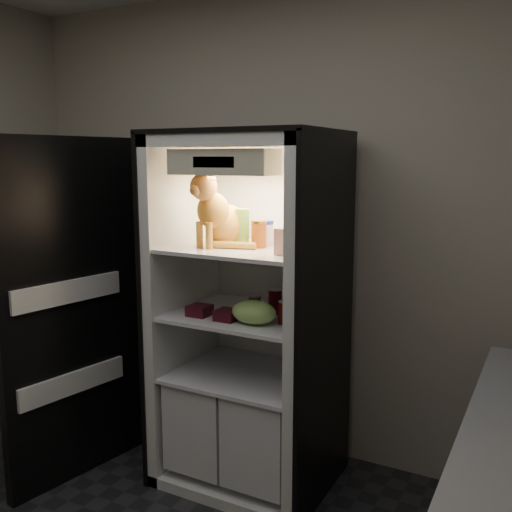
{
  "coord_description": "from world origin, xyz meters",
  "views": [
    {
      "loc": [
        1.41,
        -1.2,
        1.74
      ],
      "look_at": [
        0.06,
        1.32,
        1.25
      ],
      "focal_mm": 40.0,
      "sensor_mm": 36.0,
      "label": 1
    }
  ],
  "objects": [
    {
      "name": "mayo_tub",
      "position": [
        0.06,
        1.41,
        1.35
      ],
      "size": [
        0.09,
        0.09,
        0.13
      ],
      "color": "white",
      "rests_on": "refrigerator"
    },
    {
      "name": "refrigerator",
      "position": [
        0.0,
        1.38,
        0.79
      ],
      "size": [
        0.9,
        0.72,
        1.88
      ],
      "color": "white",
      "rests_on": "floor"
    },
    {
      "name": "cream_carton",
      "position": [
        0.28,
        1.19,
        1.35
      ],
      "size": [
        0.07,
        0.07,
        0.13
      ],
      "primitive_type": "cube",
      "color": "silver",
      "rests_on": "refrigerator"
    },
    {
      "name": "condiment_jar",
      "position": [
        0.03,
        1.36,
        0.99
      ],
      "size": [
        0.07,
        0.07,
        0.09
      ],
      "color": "brown",
      "rests_on": "refrigerator"
    },
    {
      "name": "soda_can_b",
      "position": [
        0.28,
        1.35,
        1.01
      ],
      "size": [
        0.07,
        0.07,
        0.14
      ],
      "color": "black",
      "rests_on": "refrigerator"
    },
    {
      "name": "soda_can_c",
      "position": [
        0.26,
        1.24,
        1.0
      ],
      "size": [
        0.06,
        0.06,
        0.11
      ],
      "color": "black",
      "rests_on": "refrigerator"
    },
    {
      "name": "tabby_cat",
      "position": [
        -0.13,
        1.28,
        1.44
      ],
      "size": [
        0.34,
        0.4,
        0.41
      ],
      "rotation": [
        0.0,
        0.0,
        -0.18
      ],
      "color": "#C06F18",
      "rests_on": "refrigerator"
    },
    {
      "name": "soda_can_a",
      "position": [
        0.14,
        1.38,
        1.0
      ],
      "size": [
        0.07,
        0.07,
        0.13
      ],
      "color": "black",
      "rests_on": "refrigerator"
    },
    {
      "name": "parmesan_shaker",
      "position": [
        -0.03,
        1.33,
        1.39
      ],
      "size": [
        0.07,
        0.07,
        0.19
      ],
      "color": "#268B2A",
      "rests_on": "refrigerator"
    },
    {
      "name": "grape_bag",
      "position": [
        0.13,
        1.16,
        1.0
      ],
      "size": [
        0.23,
        0.17,
        0.11
      ],
      "primitive_type": "ellipsoid",
      "color": "#72A94F",
      "rests_on": "refrigerator"
    },
    {
      "name": "pepper_jar",
      "position": [
        0.31,
        1.39,
        1.4
      ],
      "size": [
        0.13,
        0.13,
        0.22
      ],
      "color": "maroon",
      "rests_on": "refrigerator"
    },
    {
      "name": "fridge_door",
      "position": [
        -0.85,
        0.95,
        0.91
      ],
      "size": [
        0.21,
        0.87,
        1.85
      ],
      "rotation": [
        0.0,
        0.0,
        -0.18
      ],
      "color": "black",
      "rests_on": "floor"
    },
    {
      "name": "room_shell",
      "position": [
        0.0,
        0.0,
        1.62
      ],
      "size": [
        3.6,
        3.6,
        3.6
      ],
      "color": "white",
      "rests_on": "floor"
    },
    {
      "name": "berry_box_left",
      "position": [
        -0.18,
        1.16,
        0.97
      ],
      "size": [
        0.11,
        0.11,
        0.05
      ],
      "primitive_type": "cube",
      "color": "#480C15",
      "rests_on": "refrigerator"
    },
    {
      "name": "salsa_jar",
      "position": [
        0.07,
        1.32,
        1.36
      ],
      "size": [
        0.08,
        0.08,
        0.14
      ],
      "color": "maroon",
      "rests_on": "refrigerator"
    },
    {
      "name": "berry_box_right",
      "position": [
        -0.01,
        1.15,
        0.97
      ],
      "size": [
        0.11,
        0.11,
        0.05
      ],
      "primitive_type": "cube",
      "color": "#480C15",
      "rests_on": "refrigerator"
    }
  ]
}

